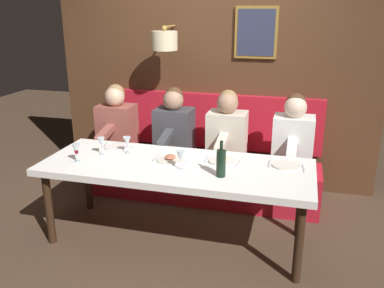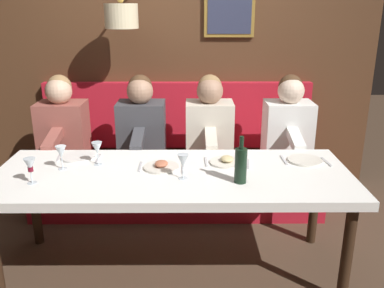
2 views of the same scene
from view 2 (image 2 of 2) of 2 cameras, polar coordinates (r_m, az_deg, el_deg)
The scene contains 17 objects.
ground_plane at distance 3.11m, azimuth -2.50°, elevation -16.58°, with size 12.00×12.00×0.00m, color #4C3828.
dining_table at distance 2.78m, azimuth -2.70°, elevation -5.13°, with size 0.90×2.36×0.74m.
banquette_bench at distance 3.78m, azimuth -2.07°, elevation -5.96°, with size 0.52×2.56×0.45m, color red.
back_wall_panel at distance 4.03m, azimuth -2.05°, elevation 12.53°, with size 0.59×3.76×2.90m.
diner_nearest at distance 3.66m, azimuth 13.01°, elevation 2.61°, with size 0.60×0.40×0.79m.
diner_near at distance 3.57m, azimuth 2.39°, elevation 2.66°, with size 0.60×0.40×0.79m.
diner_middle at distance 3.59m, azimuth -6.94°, elevation 2.62°, with size 0.60×0.40×0.79m.
diner_far at distance 3.72m, azimuth -17.30°, elevation 2.51°, with size 0.60×0.40×0.79m.
place_setting_0 at distance 3.11m, azimuth -15.26°, elevation -1.72°, with size 0.24×0.32×0.01m.
place_setting_1 at distance 2.91m, azimuth 4.82°, elevation -2.37°, with size 0.24×0.32×0.05m.
place_setting_2 at distance 2.82m, azimuth -4.21°, elevation -3.04°, with size 0.24×0.31×0.05m.
place_setting_3 at distance 3.04m, azimuth 15.22°, elevation -2.17°, with size 0.24×0.32×0.01m.
wine_glass_0 at distance 2.61m, azimuth -1.24°, elevation -2.41°, with size 0.07×0.07×0.16m.
wine_glass_1 at distance 2.73m, azimuth -21.27°, elevation -2.79°, with size 0.07×0.07×0.16m.
wine_glass_2 at distance 2.91m, azimuth -12.85°, elevation -0.63°, with size 0.07×0.07×0.16m.
wine_glass_3 at distance 2.90m, azimuth -17.47°, elevation -1.14°, with size 0.07×0.07×0.16m.
wine_bottle at distance 2.58m, azimuth 6.68°, elevation -2.84°, with size 0.08×0.08×0.30m.
Camera 2 is at (-2.55, -0.12, 1.79)m, focal length 38.99 mm.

